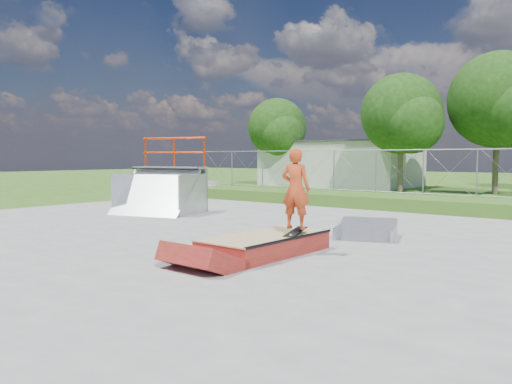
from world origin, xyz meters
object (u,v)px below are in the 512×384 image
grind_box (265,245)px  skater (296,192)px  quarter_pipe (158,175)px  flat_bank_ramp (366,231)px

grind_box → skater: skater is taller
skater → grind_box: bearing=30.5°
quarter_pipe → flat_bank_ramp: (8.11, -0.42, -1.15)m
quarter_pipe → flat_bank_ramp: bearing=-19.4°
grind_box → skater: size_ratio=1.72×
grind_box → flat_bank_ramp: size_ratio=1.94×
grind_box → skater: (0.45, 0.42, 1.07)m
flat_bank_ramp → skater: skater is taller
grind_box → quarter_pipe: quarter_pipe is taller
grind_box → flat_bank_ramp: 3.20m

